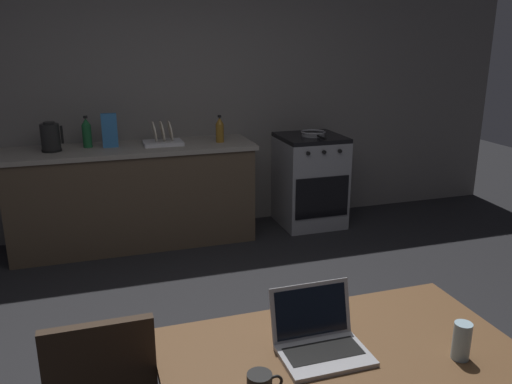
{
  "coord_description": "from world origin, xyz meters",
  "views": [
    {
      "loc": [
        -0.81,
        -2.31,
        1.83
      ],
      "look_at": [
        0.24,
        0.97,
        0.8
      ],
      "focal_mm": 36.65,
      "sensor_mm": 36.0,
      "label": 1
    }
  ],
  "objects_px": {
    "drinking_glass": "(462,341)",
    "cereal_box": "(110,130)",
    "stove_oven": "(310,180)",
    "dish_rack": "(163,139)",
    "dining_table": "(349,378)",
    "bottle_b": "(87,133)",
    "laptop": "(320,340)",
    "electric_kettle": "(51,137)",
    "frying_pan": "(314,133)",
    "bottle": "(220,130)"
  },
  "relations": [
    {
      "from": "stove_oven",
      "to": "cereal_box",
      "type": "distance_m",
      "value": 1.97
    },
    {
      "from": "dish_rack",
      "to": "drinking_glass",
      "type": "bearing_deg",
      "value": -79.67
    },
    {
      "from": "dish_rack",
      "to": "bottle_b",
      "type": "relative_size",
      "value": 1.25
    },
    {
      "from": "electric_kettle",
      "to": "drinking_glass",
      "type": "distance_m",
      "value": 3.62
    },
    {
      "from": "drinking_glass",
      "to": "cereal_box",
      "type": "height_order",
      "value": "cereal_box"
    },
    {
      "from": "cereal_box",
      "to": "electric_kettle",
      "type": "bearing_deg",
      "value": -177.61
    },
    {
      "from": "dining_table",
      "to": "bottle",
      "type": "relative_size",
      "value": 5.41
    },
    {
      "from": "electric_kettle",
      "to": "bottle",
      "type": "distance_m",
      "value": 1.44
    },
    {
      "from": "dining_table",
      "to": "frying_pan",
      "type": "distance_m",
      "value": 3.39
    },
    {
      "from": "dining_table",
      "to": "electric_kettle",
      "type": "bearing_deg",
      "value": 109.63
    },
    {
      "from": "stove_oven",
      "to": "bottle",
      "type": "xyz_separation_m",
      "value": [
        -0.92,
        -0.05,
        0.57
      ]
    },
    {
      "from": "stove_oven",
      "to": "drinking_glass",
      "type": "height_order",
      "value": "stove_oven"
    },
    {
      "from": "bottle",
      "to": "bottle_b",
      "type": "height_order",
      "value": "bottle_b"
    },
    {
      "from": "laptop",
      "to": "bottle_b",
      "type": "height_order",
      "value": "bottle_b"
    },
    {
      "from": "frying_pan",
      "to": "bottle_b",
      "type": "height_order",
      "value": "bottle_b"
    },
    {
      "from": "drinking_glass",
      "to": "cereal_box",
      "type": "bearing_deg",
      "value": 107.62
    },
    {
      "from": "laptop",
      "to": "cereal_box",
      "type": "bearing_deg",
      "value": 110.96
    },
    {
      "from": "laptop",
      "to": "bottle",
      "type": "distance_m",
      "value": 3.06
    },
    {
      "from": "electric_kettle",
      "to": "frying_pan",
      "type": "height_order",
      "value": "electric_kettle"
    },
    {
      "from": "bottle",
      "to": "bottle_b",
      "type": "bearing_deg",
      "value": 173.54
    },
    {
      "from": "bottle",
      "to": "dining_table",
      "type": "bearing_deg",
      "value": -95.57
    },
    {
      "from": "laptop",
      "to": "dish_rack",
      "type": "height_order",
      "value": "dish_rack"
    },
    {
      "from": "drinking_glass",
      "to": "cereal_box",
      "type": "distance_m",
      "value": 3.47
    },
    {
      "from": "stove_oven",
      "to": "drinking_glass",
      "type": "xyz_separation_m",
      "value": [
        -0.83,
        -3.27,
        0.33
      ]
    },
    {
      "from": "cereal_box",
      "to": "bottle_b",
      "type": "distance_m",
      "value": 0.2
    },
    {
      "from": "bottle_b",
      "to": "stove_oven",
      "type": "bearing_deg",
      "value": -2.28
    },
    {
      "from": "bottle",
      "to": "cereal_box",
      "type": "height_order",
      "value": "cereal_box"
    },
    {
      "from": "stove_oven",
      "to": "laptop",
      "type": "xyz_separation_m",
      "value": [
        -1.3,
        -3.08,
        0.31
      ]
    },
    {
      "from": "stove_oven",
      "to": "dining_table",
      "type": "height_order",
      "value": "stove_oven"
    },
    {
      "from": "dish_rack",
      "to": "bottle_b",
      "type": "bearing_deg",
      "value": 172.85
    },
    {
      "from": "laptop",
      "to": "electric_kettle",
      "type": "distance_m",
      "value": 3.27
    },
    {
      "from": "stove_oven",
      "to": "dish_rack",
      "type": "bearing_deg",
      "value": 179.9
    },
    {
      "from": "stove_oven",
      "to": "drinking_glass",
      "type": "distance_m",
      "value": 3.39
    },
    {
      "from": "dining_table",
      "to": "laptop",
      "type": "bearing_deg",
      "value": 127.48
    },
    {
      "from": "bottle",
      "to": "laptop",
      "type": "bearing_deg",
      "value": -97.11
    },
    {
      "from": "dining_table",
      "to": "bottle_b",
      "type": "bearing_deg",
      "value": 104.51
    },
    {
      "from": "laptop",
      "to": "stove_oven",
      "type": "bearing_deg",
      "value": 77.47
    },
    {
      "from": "stove_oven",
      "to": "electric_kettle",
      "type": "height_order",
      "value": "electric_kettle"
    },
    {
      "from": "stove_oven",
      "to": "dish_rack",
      "type": "height_order",
      "value": "dish_rack"
    },
    {
      "from": "electric_kettle",
      "to": "bottle_b",
      "type": "distance_m",
      "value": 0.3
    },
    {
      "from": "dining_table",
      "to": "bottle_b",
      "type": "height_order",
      "value": "bottle_b"
    },
    {
      "from": "laptop",
      "to": "frying_pan",
      "type": "distance_m",
      "value": 3.33
    },
    {
      "from": "electric_kettle",
      "to": "drinking_glass",
      "type": "height_order",
      "value": "electric_kettle"
    },
    {
      "from": "laptop",
      "to": "bottle",
      "type": "relative_size",
      "value": 1.31
    },
    {
      "from": "stove_oven",
      "to": "cereal_box",
      "type": "bearing_deg",
      "value": 179.31
    },
    {
      "from": "dining_table",
      "to": "cereal_box",
      "type": "distance_m",
      "value": 3.29
    },
    {
      "from": "stove_oven",
      "to": "dining_table",
      "type": "xyz_separation_m",
      "value": [
        -1.23,
        -3.17,
        0.2
      ]
    },
    {
      "from": "dining_table",
      "to": "bottle_b",
      "type": "relative_size",
      "value": 4.87
    },
    {
      "from": "electric_kettle",
      "to": "frying_pan",
      "type": "distance_m",
      "value": 2.37
    },
    {
      "from": "electric_kettle",
      "to": "bottle",
      "type": "relative_size",
      "value": 1.01
    }
  ]
}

